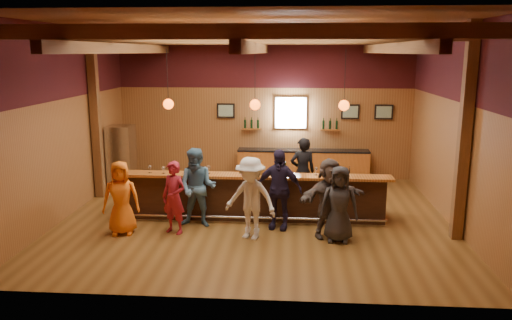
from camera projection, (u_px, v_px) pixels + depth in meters
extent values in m
plane|color=brown|center=(255.00, 218.00, 11.89)|extent=(9.00, 9.00, 0.00)
cube|color=brown|center=(265.00, 106.00, 15.31)|extent=(9.00, 0.04, 4.50)
cube|color=brown|center=(235.00, 162.00, 7.51)|extent=(9.00, 0.04, 4.50)
cube|color=brown|center=(65.00, 122.00, 11.73)|extent=(0.04, 8.00, 4.50)
cube|color=brown|center=(456.00, 127.00, 11.09)|extent=(0.04, 8.00, 4.50)
cube|color=brown|center=(255.00, 23.00, 10.93)|extent=(9.00, 8.00, 0.04)
cube|color=#3B1013|center=(265.00, 59.00, 14.99)|extent=(9.00, 0.01, 1.70)
cube|color=#3B1013|center=(60.00, 62.00, 11.43)|extent=(0.01, 8.00, 1.70)
cube|color=#3B1013|center=(461.00, 62.00, 10.79)|extent=(0.01, 8.00, 1.70)
cube|color=brown|center=(95.00, 115.00, 13.18)|extent=(0.22, 0.22, 4.50)
cube|color=brown|center=(465.00, 134.00, 10.12)|extent=(0.22, 0.22, 4.50)
cube|color=brown|center=(241.00, 31.00, 8.07)|extent=(8.80, 0.20, 0.25)
cube|color=brown|center=(251.00, 35.00, 10.02)|extent=(8.80, 0.20, 0.25)
cube|color=brown|center=(258.00, 38.00, 11.97)|extent=(8.80, 0.20, 0.25)
cube|color=brown|center=(263.00, 40.00, 13.92)|extent=(8.80, 0.20, 0.25)
cube|color=brown|center=(123.00, 48.00, 11.26)|extent=(0.18, 7.80, 0.22)
cube|color=brown|center=(255.00, 48.00, 11.05)|extent=(0.18, 7.80, 0.22)
cube|color=brown|center=(392.00, 48.00, 10.83)|extent=(0.18, 7.80, 0.22)
cube|color=black|center=(255.00, 197.00, 11.78)|extent=(6.00, 0.60, 1.05)
cube|color=#9A4E1C|center=(254.00, 176.00, 11.48)|extent=(6.30, 0.50, 0.06)
cube|color=black|center=(256.00, 176.00, 12.06)|extent=(6.00, 0.48, 0.05)
cube|color=black|center=(256.00, 195.00, 12.16)|extent=(6.00, 0.48, 0.90)
cube|color=silver|center=(339.00, 180.00, 11.93)|extent=(0.45, 0.40, 0.14)
cube|color=silver|center=(361.00, 180.00, 11.89)|extent=(0.45, 0.40, 0.14)
cylinder|color=silver|center=(254.00, 218.00, 11.45)|extent=(6.00, 0.06, 0.06)
cube|color=#9A4E1C|center=(303.00, 166.00, 15.33)|extent=(4.00, 0.50, 0.90)
cube|color=black|center=(303.00, 150.00, 15.23)|extent=(4.00, 0.52, 0.05)
cube|color=silver|center=(291.00, 113.00, 15.24)|extent=(0.95, 0.08, 0.95)
cube|color=white|center=(291.00, 113.00, 15.20)|extent=(0.78, 0.01, 0.78)
cube|color=black|center=(226.00, 111.00, 15.37)|extent=(0.55, 0.04, 0.45)
cube|color=silver|center=(226.00, 111.00, 15.34)|extent=(0.45, 0.01, 0.35)
cube|color=black|center=(350.00, 112.00, 15.10)|extent=(0.55, 0.04, 0.45)
cube|color=silver|center=(350.00, 112.00, 15.07)|extent=(0.45, 0.01, 0.35)
cube|color=black|center=(384.00, 112.00, 15.02)|extent=(0.55, 0.04, 0.45)
cube|color=silver|center=(384.00, 112.00, 15.00)|extent=(0.45, 0.01, 0.35)
cube|color=#9A4E1C|center=(252.00, 129.00, 15.37)|extent=(0.60, 0.18, 0.04)
cylinder|color=black|center=(245.00, 124.00, 15.35)|extent=(0.07, 0.07, 0.26)
cylinder|color=black|center=(252.00, 124.00, 15.34)|extent=(0.07, 0.07, 0.26)
cylinder|color=black|center=(258.00, 124.00, 15.32)|extent=(0.07, 0.07, 0.26)
cube|color=#9A4E1C|center=(330.00, 130.00, 15.20)|extent=(0.60, 0.18, 0.04)
cylinder|color=black|center=(323.00, 125.00, 15.18)|extent=(0.07, 0.07, 0.26)
cylinder|color=black|center=(330.00, 125.00, 15.16)|extent=(0.07, 0.07, 0.26)
cylinder|color=black|center=(337.00, 125.00, 15.15)|extent=(0.07, 0.07, 0.26)
cylinder|color=black|center=(167.00, 77.00, 11.32)|extent=(0.01, 0.01, 1.25)
sphere|color=#FF4F0C|center=(168.00, 104.00, 11.46)|extent=(0.24, 0.24, 0.24)
cylinder|color=black|center=(255.00, 77.00, 11.18)|extent=(0.01, 0.01, 1.25)
sphere|color=#FF4F0C|center=(255.00, 105.00, 11.31)|extent=(0.24, 0.24, 0.24)
cylinder|color=black|center=(345.00, 77.00, 11.04)|extent=(0.01, 0.01, 1.25)
sphere|color=#FF4F0C|center=(344.00, 105.00, 11.17)|extent=(0.24, 0.24, 0.24)
cube|color=silver|center=(122.00, 156.00, 14.52)|extent=(0.70, 0.70, 1.80)
imported|color=orange|center=(121.00, 198.00, 10.71)|extent=(0.87, 0.65, 1.61)
imported|color=maroon|center=(174.00, 198.00, 10.77)|extent=(0.69, 0.59, 1.59)
imported|color=teal|center=(197.00, 188.00, 11.15)|extent=(0.94, 0.76, 1.80)
imported|color=silver|center=(251.00, 198.00, 10.41)|extent=(1.29, 1.01, 1.76)
imported|color=#221B37|center=(278.00, 189.00, 11.02)|extent=(1.13, 0.67, 1.81)
imported|color=#524641|center=(329.00, 198.00, 10.55)|extent=(1.63, 1.20, 1.70)
imported|color=#2A292C|center=(339.00, 204.00, 10.28)|extent=(0.83, 0.59, 1.60)
imported|color=black|center=(303.00, 172.00, 12.72)|extent=(0.71, 0.53, 1.77)
cylinder|color=olive|center=(260.00, 170.00, 11.46)|extent=(0.20, 0.20, 0.22)
cylinder|color=black|center=(283.00, 169.00, 11.47)|extent=(0.08, 0.08, 0.28)
cylinder|color=black|center=(283.00, 161.00, 11.43)|extent=(0.03, 0.03, 0.10)
cylinder|color=black|center=(284.00, 168.00, 11.53)|extent=(0.08, 0.08, 0.28)
cylinder|color=black|center=(284.00, 160.00, 11.49)|extent=(0.03, 0.03, 0.10)
cylinder|color=silver|center=(150.00, 172.00, 11.67)|extent=(0.07, 0.07, 0.01)
cylinder|color=silver|center=(150.00, 170.00, 11.66)|extent=(0.01, 0.01, 0.10)
sphere|color=silver|center=(150.00, 167.00, 11.64)|extent=(0.08, 0.08, 0.08)
cylinder|color=silver|center=(164.00, 173.00, 11.59)|extent=(0.07, 0.07, 0.01)
cylinder|color=silver|center=(164.00, 171.00, 11.57)|extent=(0.01, 0.01, 0.09)
sphere|color=silver|center=(163.00, 168.00, 11.56)|extent=(0.08, 0.08, 0.08)
cylinder|color=silver|center=(193.00, 173.00, 11.59)|extent=(0.07, 0.07, 0.01)
cylinder|color=silver|center=(193.00, 171.00, 11.58)|extent=(0.01, 0.01, 0.10)
sphere|color=silver|center=(193.00, 167.00, 11.57)|extent=(0.08, 0.08, 0.08)
cylinder|color=silver|center=(209.00, 173.00, 11.57)|extent=(0.08, 0.08, 0.01)
cylinder|color=silver|center=(209.00, 171.00, 11.56)|extent=(0.01, 0.01, 0.11)
sphere|color=silver|center=(208.00, 167.00, 11.54)|extent=(0.09, 0.09, 0.09)
cylinder|color=silver|center=(241.00, 174.00, 11.54)|extent=(0.07, 0.07, 0.01)
cylinder|color=silver|center=(241.00, 171.00, 11.53)|extent=(0.01, 0.01, 0.10)
sphere|color=silver|center=(241.00, 168.00, 11.51)|extent=(0.08, 0.08, 0.08)
cylinder|color=silver|center=(286.00, 175.00, 11.47)|extent=(0.06, 0.06, 0.01)
cylinder|color=silver|center=(287.00, 172.00, 11.46)|extent=(0.01, 0.01, 0.09)
sphere|color=silver|center=(287.00, 169.00, 11.44)|extent=(0.07, 0.07, 0.07)
cylinder|color=silver|center=(316.00, 175.00, 11.44)|extent=(0.07, 0.07, 0.01)
cylinder|color=silver|center=(316.00, 172.00, 11.43)|extent=(0.01, 0.01, 0.11)
sphere|color=silver|center=(316.00, 169.00, 11.41)|extent=(0.08, 0.08, 0.08)
cylinder|color=silver|center=(334.00, 176.00, 11.35)|extent=(0.08, 0.08, 0.01)
cylinder|color=silver|center=(334.00, 173.00, 11.34)|extent=(0.01, 0.01, 0.11)
sphere|color=silver|center=(335.00, 170.00, 11.32)|extent=(0.09, 0.09, 0.09)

